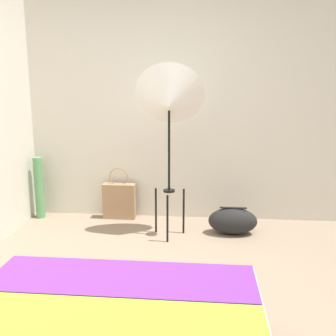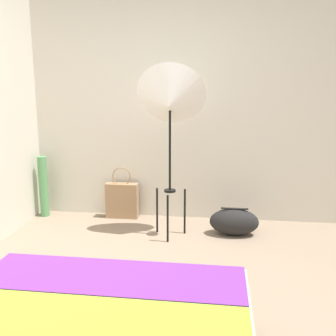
{
  "view_description": "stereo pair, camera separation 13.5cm",
  "coord_description": "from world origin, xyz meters",
  "px_view_note": "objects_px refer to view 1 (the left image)",
  "views": [
    {
      "loc": [
        0.52,
        -2.14,
        1.46
      ],
      "look_at": [
        0.2,
        1.31,
        0.73
      ],
      "focal_mm": 42.0,
      "sensor_mm": 36.0,
      "label": 1
    },
    {
      "loc": [
        0.65,
        -2.12,
        1.46
      ],
      "look_at": [
        0.2,
        1.31,
        0.73
      ],
      "focal_mm": 42.0,
      "sensor_mm": 36.0,
      "label": 2
    }
  ],
  "objects_px": {
    "photo_umbrella": "(169,101)",
    "paper_roll": "(39,188)",
    "tote_bag": "(119,200)",
    "duffel_bag": "(233,221)"
  },
  "relations": [
    {
      "from": "photo_umbrella",
      "to": "paper_roll",
      "type": "distance_m",
      "value": 1.82
    },
    {
      "from": "photo_umbrella",
      "to": "paper_roll",
      "type": "xyz_separation_m",
      "value": [
        -1.49,
        0.41,
        -0.97
      ]
    },
    {
      "from": "photo_umbrella",
      "to": "tote_bag",
      "type": "height_order",
      "value": "photo_umbrella"
    },
    {
      "from": "photo_umbrella",
      "to": "duffel_bag",
      "type": "xyz_separation_m",
      "value": [
        0.63,
        0.11,
        -1.18
      ]
    },
    {
      "from": "tote_bag",
      "to": "duffel_bag",
      "type": "distance_m",
      "value": 1.28
    },
    {
      "from": "photo_umbrella",
      "to": "tote_bag",
      "type": "xyz_separation_m",
      "value": [
        -0.6,
        0.47,
        -1.11
      ]
    },
    {
      "from": "tote_bag",
      "to": "duffel_bag",
      "type": "relative_size",
      "value": 1.19
    },
    {
      "from": "tote_bag",
      "to": "duffel_bag",
      "type": "bearing_deg",
      "value": -16.43
    },
    {
      "from": "photo_umbrella",
      "to": "duffel_bag",
      "type": "relative_size",
      "value": 3.44
    },
    {
      "from": "duffel_bag",
      "to": "paper_roll",
      "type": "distance_m",
      "value": 2.15
    }
  ]
}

